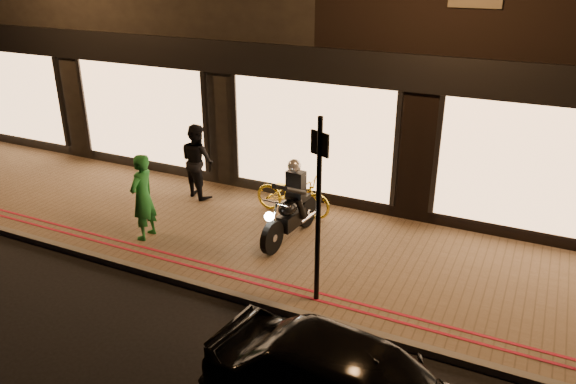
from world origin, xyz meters
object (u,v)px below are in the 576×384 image
object	(u,v)px
motorcycle	(291,209)
bicycle_gold	(293,194)
sign_post	(318,203)
person_green	(143,197)

from	to	relation	value
motorcycle	bicycle_gold	size ratio (longest dim) A/B	1.15
sign_post	bicycle_gold	size ratio (longest dim) A/B	1.78
motorcycle	sign_post	bearing A→B (deg)	-48.81
motorcycle	bicycle_gold	distance (m)	1.13
bicycle_gold	person_green	world-z (taller)	person_green
sign_post	bicycle_gold	xyz separation A→B (m)	(-1.70, 2.73, -1.23)
sign_post	bicycle_gold	bearing A→B (deg)	121.93
person_green	bicycle_gold	bearing A→B (deg)	132.85
person_green	motorcycle	bearing A→B (deg)	111.44
bicycle_gold	sign_post	bearing A→B (deg)	-147.63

